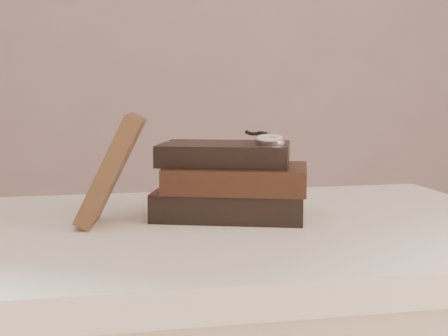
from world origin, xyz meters
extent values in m
cube|color=white|center=(0.00, 0.35, 0.73)|extent=(1.00, 0.60, 0.04)
cube|color=white|center=(0.00, 0.35, 0.67)|extent=(0.88, 0.49, 0.08)
cube|color=black|center=(0.06, 0.40, 0.77)|extent=(0.26, 0.22, 0.04)
cube|color=beige|center=(0.06, 0.40, 0.77)|extent=(0.25, 0.20, 0.03)
cube|color=gold|center=(-0.04, 0.46, 0.77)|extent=(0.01, 0.01, 0.04)
cube|color=maroon|center=(-0.04, 0.43, 0.77)|extent=(0.05, 0.14, 0.04)
cube|color=black|center=(0.07, 0.39, 0.81)|extent=(0.25, 0.20, 0.04)
cube|color=beige|center=(0.07, 0.39, 0.81)|extent=(0.24, 0.19, 0.03)
cube|color=gold|center=(-0.02, 0.44, 0.81)|extent=(0.01, 0.01, 0.04)
cube|color=black|center=(0.05, 0.41, 0.85)|extent=(0.23, 0.19, 0.03)
cube|color=beige|center=(0.06, 0.41, 0.85)|extent=(0.22, 0.18, 0.03)
cube|color=gold|center=(-0.03, 0.46, 0.85)|extent=(0.01, 0.01, 0.03)
cube|color=#3A2616|center=(-0.12, 0.37, 0.83)|extent=(0.11, 0.12, 0.16)
cylinder|color=silver|center=(0.11, 0.37, 0.87)|extent=(0.06, 0.06, 0.02)
cylinder|color=white|center=(0.11, 0.37, 0.87)|extent=(0.05, 0.05, 0.01)
torus|color=silver|center=(0.11, 0.37, 0.87)|extent=(0.06, 0.06, 0.01)
cylinder|color=silver|center=(0.12, 0.39, 0.87)|extent=(0.01, 0.01, 0.01)
cube|color=black|center=(0.12, 0.37, 0.87)|extent=(0.01, 0.01, 0.00)
cube|color=black|center=(0.12, 0.37, 0.87)|extent=(0.01, 0.00, 0.00)
sphere|color=black|center=(0.12, 0.40, 0.87)|extent=(0.01, 0.01, 0.01)
sphere|color=black|center=(0.12, 0.41, 0.88)|extent=(0.01, 0.01, 0.01)
sphere|color=black|center=(0.12, 0.43, 0.88)|extent=(0.01, 0.01, 0.01)
sphere|color=black|center=(0.12, 0.44, 0.88)|extent=(0.01, 0.01, 0.01)
sphere|color=black|center=(0.11, 0.45, 0.87)|extent=(0.01, 0.01, 0.01)
sphere|color=black|center=(0.11, 0.46, 0.87)|extent=(0.01, 0.01, 0.01)
sphere|color=black|center=(0.11, 0.47, 0.87)|extent=(0.01, 0.01, 0.01)
sphere|color=black|center=(0.11, 0.49, 0.87)|extent=(0.01, 0.01, 0.01)
torus|color=silver|center=(-0.02, 0.50, 0.81)|extent=(0.05, 0.03, 0.05)
torus|color=silver|center=(0.03, 0.48, 0.81)|extent=(0.05, 0.03, 0.05)
cylinder|color=silver|center=(0.01, 0.49, 0.82)|extent=(0.01, 0.01, 0.00)
cylinder|color=silver|center=(-0.02, 0.55, 0.81)|extent=(0.04, 0.10, 0.02)
cylinder|color=silver|center=(0.07, 0.53, 0.81)|extent=(0.04, 0.10, 0.02)
camera|label=1|loc=(-0.15, -0.56, 0.95)|focal=51.76mm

